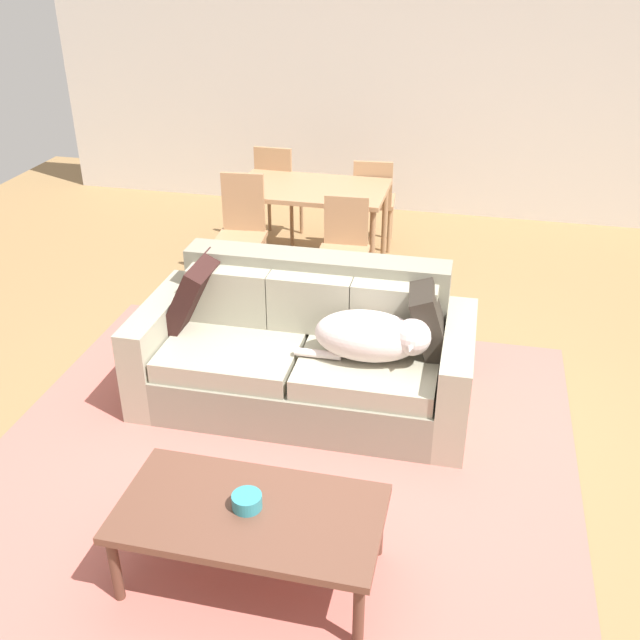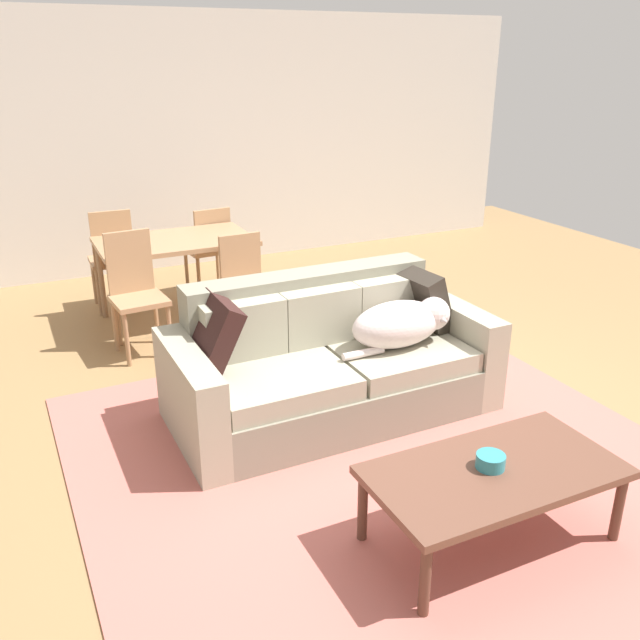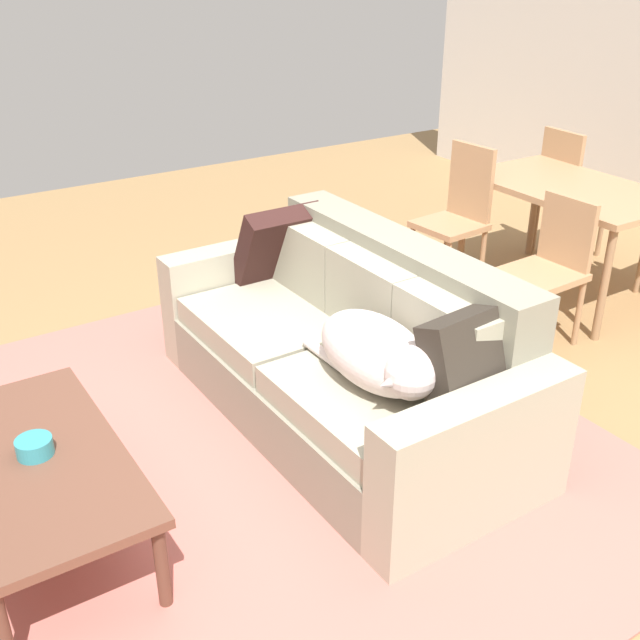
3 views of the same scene
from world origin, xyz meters
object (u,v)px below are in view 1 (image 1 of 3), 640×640
object	(u,v)px
couch	(306,352)
dining_chair_near_right	(344,246)
throw_pillow_by_left_arm	(193,293)
coffee_table	(250,517)
dining_chair_far_right	(373,198)
dog_on_left_cushion	(373,336)
dining_table	(311,195)
dining_chair_near_left	(241,228)
throw_pillow_by_right_arm	(430,319)
dining_chair_far_left	(277,189)
bowl_on_coffee_table	(247,501)

from	to	relation	value
couch	dining_chair_near_right	xyz separation A→B (m)	(-0.05, 1.45, 0.15)
throw_pillow_by_left_arm	dining_chair_near_right	world-z (taller)	throw_pillow_by_left_arm
coffee_table	dining_chair_far_right	bearing A→B (deg)	91.67
dog_on_left_cushion	dining_chair_near_right	bearing A→B (deg)	106.64
couch	dining_table	bearing A→B (deg)	102.08
dining_table	dining_chair_far_right	size ratio (longest dim) A/B	1.50
dining_chair_near_left	dining_chair_near_right	xyz separation A→B (m)	(0.89, -0.08, -0.05)
dog_on_left_cushion	dining_chair_near_right	distance (m)	1.71
throw_pillow_by_right_arm	coffee_table	bearing A→B (deg)	-111.91
dining_chair_near_left	dining_chair_far_left	distance (m)	1.06
couch	throw_pillow_by_right_arm	xyz separation A→B (m)	(0.77, 0.06, 0.31)
dining_chair_far_left	dining_chair_near_right	bearing A→B (deg)	129.41
dog_on_left_cushion	bowl_on_coffee_table	world-z (taller)	dog_on_left_cushion
throw_pillow_by_right_arm	coffee_table	world-z (taller)	throw_pillow_by_right_arm
dining_chair_far_left	couch	bearing A→B (deg)	111.34
throw_pillow_by_left_arm	throw_pillow_by_right_arm	distance (m)	1.54
throw_pillow_by_right_arm	dining_chair_far_right	world-z (taller)	dining_chair_far_right
dining_chair_near_right	dining_chair_far_left	bearing A→B (deg)	125.27
bowl_on_coffee_table	dining_table	size ratio (longest dim) A/B	0.11
throw_pillow_by_right_arm	dining_chair_far_right	xyz separation A→B (m)	(-0.77, 2.56, -0.15)
dog_on_left_cushion	throw_pillow_by_left_arm	distance (m)	1.25
throw_pillow_by_right_arm	throw_pillow_by_left_arm	bearing A→B (deg)	-179.36
dining_chair_near_left	dining_chair_far_left	world-z (taller)	dining_chair_near_left
dog_on_left_cushion	coffee_table	distance (m)	1.44
couch	dining_chair_far_right	world-z (taller)	couch
dining_table	dining_chair_near_right	size ratio (longest dim) A/B	1.53
dining_table	dining_chair_near_left	distance (m)	0.73
coffee_table	bowl_on_coffee_table	distance (m)	0.08
couch	dining_table	size ratio (longest dim) A/B	1.60
throw_pillow_by_right_arm	dining_chair_far_left	distance (m)	3.05
coffee_table	dining_chair_far_right	distance (m)	4.18
dining_chair_far_left	dining_chair_far_right	world-z (taller)	dining_chair_far_left
throw_pillow_by_left_arm	throw_pillow_by_right_arm	world-z (taller)	throw_pillow_by_left_arm
couch	dog_on_left_cushion	size ratio (longest dim) A/B	2.60
dining_chair_far_left	dining_chair_far_right	xyz separation A→B (m)	(0.93, 0.03, -0.03)
throw_pillow_by_left_arm	bowl_on_coffee_table	size ratio (longest dim) A/B	3.30
couch	dining_chair_far_left	size ratio (longest dim) A/B	2.20
dog_on_left_cushion	dining_table	bearing A→B (deg)	111.78
throw_pillow_by_right_arm	dining_table	bearing A→B (deg)	121.57
bowl_on_coffee_table	throw_pillow_by_right_arm	bearing A→B (deg)	67.41
throw_pillow_by_left_arm	bowl_on_coffee_table	distance (m)	1.82
throw_pillow_by_left_arm	coffee_table	world-z (taller)	throw_pillow_by_left_arm
throw_pillow_by_left_arm	dining_chair_far_left	bearing A→B (deg)	93.67
couch	dining_chair_near_left	size ratio (longest dim) A/B	2.17
coffee_table	dining_chair_far_left	distance (m)	4.28
dog_on_left_cushion	dining_table	world-z (taller)	dog_on_left_cushion
bowl_on_coffee_table	dining_chair_near_left	bearing A→B (deg)	108.80
bowl_on_coffee_table	dining_chair_near_left	world-z (taller)	dining_chair_near_left
dog_on_left_cushion	dining_table	distance (m)	2.43
coffee_table	dining_chair_far_right	world-z (taller)	dining_chair_far_right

